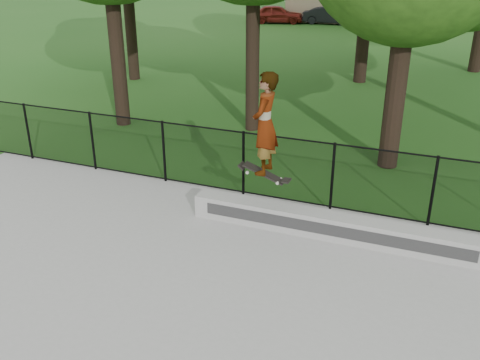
{
  "coord_description": "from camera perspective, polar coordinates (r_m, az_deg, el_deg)",
  "views": [
    {
      "loc": [
        3.96,
        -4.34,
        5.26
      ],
      "look_at": [
        0.59,
        4.2,
        1.2
      ],
      "focal_mm": 40.0,
      "sensor_mm": 36.0,
      "label": 1
    }
  ],
  "objects": [
    {
      "name": "chainlink_fence",
      "position": [
        11.84,
        0.36,
        1.8
      ],
      "size": [
        16.06,
        0.06,
        1.5
      ],
      "color": "black",
      "rests_on": "concrete_slab"
    },
    {
      "name": "car_c",
      "position": [
        40.28,
        16.96,
        16.11
      ],
      "size": [
        3.51,
        2.35,
        1.02
      ],
      "primitive_type": "imported",
      "rotation": [
        0.0,
        0.0,
        1.26
      ],
      "color": "#9697AA",
      "rests_on": "ground"
    },
    {
      "name": "car_b",
      "position": [
        40.39,
        9.39,
        16.92
      ],
      "size": [
        3.34,
        1.57,
        1.17
      ],
      "primitive_type": "imported",
      "rotation": [
        0.0,
        0.0,
        1.67
      ],
      "color": "black",
      "rests_on": "ground"
    },
    {
      "name": "skater_airborne",
      "position": [
        9.74,
        2.68,
        5.87
      ],
      "size": [
        0.8,
        0.71,
        2.12
      ],
      "color": "black",
      "rests_on": "ground"
    },
    {
      "name": "car_a",
      "position": [
        40.44,
        3.94,
        17.26
      ],
      "size": [
        4.02,
        2.45,
        1.29
      ],
      "primitive_type": "imported",
      "rotation": [
        0.0,
        0.0,
        1.83
      ],
      "color": "maroon",
      "rests_on": "ground"
    },
    {
      "name": "grind_ledge",
      "position": [
        10.44,
        9.96,
        -4.93
      ],
      "size": [
        5.72,
        0.4,
        0.47
      ],
      "primitive_type": "cube",
      "color": "#A7A6A2",
      "rests_on": "concrete_slab"
    }
  ]
}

